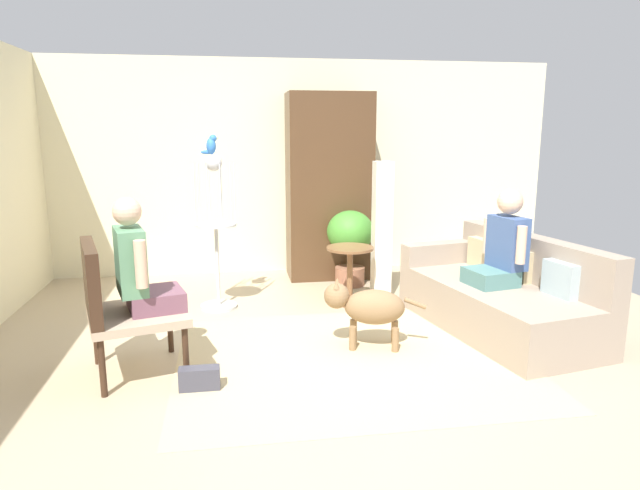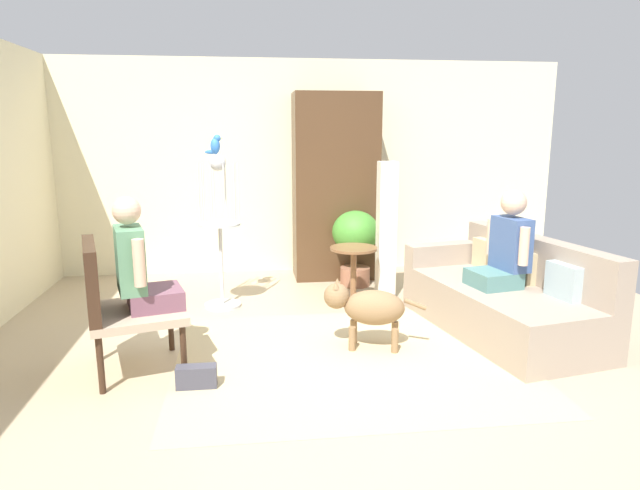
% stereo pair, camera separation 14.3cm
% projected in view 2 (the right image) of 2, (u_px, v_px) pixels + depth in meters
% --- Properties ---
extents(ground_plane, '(6.95, 6.95, 0.00)m').
position_uv_depth(ground_plane, '(337.00, 353.00, 4.42)').
color(ground_plane, tan).
extents(back_wall, '(6.39, 0.12, 2.56)m').
position_uv_depth(back_wall, '(302.00, 167.00, 6.86)').
color(back_wall, beige).
rests_on(back_wall, ground).
extents(area_rug, '(2.63, 2.18, 0.01)m').
position_uv_depth(area_rug, '(349.00, 359.00, 4.29)').
color(area_rug, '#C6B284').
rests_on(area_rug, ground).
extents(couch, '(1.25, 2.02, 0.82)m').
position_uv_depth(couch, '(504.00, 298.00, 4.88)').
color(couch, gray).
rests_on(couch, ground).
extents(armchair, '(0.81, 0.84, 0.98)m').
position_uv_depth(armchair, '(115.00, 299.00, 3.95)').
color(armchair, '#382316').
rests_on(armchair, ground).
extents(person_on_couch, '(0.49, 0.51, 0.82)m').
position_uv_depth(person_on_couch, '(506.00, 248.00, 4.74)').
color(person_on_couch, slate).
extents(person_on_armchair, '(0.52, 0.53, 0.82)m').
position_uv_depth(person_on_armchair, '(138.00, 266.00, 3.97)').
color(person_on_armchair, '#734958').
extents(round_end_table, '(0.47, 0.47, 0.59)m').
position_uv_depth(round_end_table, '(353.00, 268.00, 5.59)').
color(round_end_table, brown).
rests_on(round_end_table, ground).
extents(dog, '(0.80, 0.39, 0.56)m').
position_uv_depth(dog, '(368.00, 307.00, 4.46)').
color(dog, olive).
rests_on(dog, ground).
extents(bird_cage_stand, '(0.39, 0.39, 1.50)m').
position_uv_depth(bird_cage_stand, '(220.00, 233.00, 5.43)').
color(bird_cage_stand, silver).
rests_on(bird_cage_stand, ground).
extents(parrot, '(0.17, 0.10, 0.18)m').
position_uv_depth(parrot, '(215.00, 145.00, 5.26)').
color(parrot, blue).
rests_on(parrot, bird_cage_stand).
extents(potted_plant, '(0.52, 0.52, 0.85)m').
position_uv_depth(potted_plant, '(355.00, 239.00, 6.24)').
color(potted_plant, '#996047').
rests_on(potted_plant, ground).
extents(column_lamp, '(0.20, 0.20, 1.42)m').
position_uv_depth(column_lamp, '(386.00, 232.00, 5.73)').
color(column_lamp, '#4C4742').
rests_on(column_lamp, ground).
extents(armoire_cabinet, '(0.97, 0.56, 2.15)m').
position_uv_depth(armoire_cabinet, '(335.00, 187.00, 6.55)').
color(armoire_cabinet, '#4C331E').
rests_on(armoire_cabinet, ground).
extents(handbag, '(0.27, 0.11, 0.16)m').
position_uv_depth(handbag, '(196.00, 377.00, 3.81)').
color(handbag, '#3F3F4C').
rests_on(handbag, ground).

